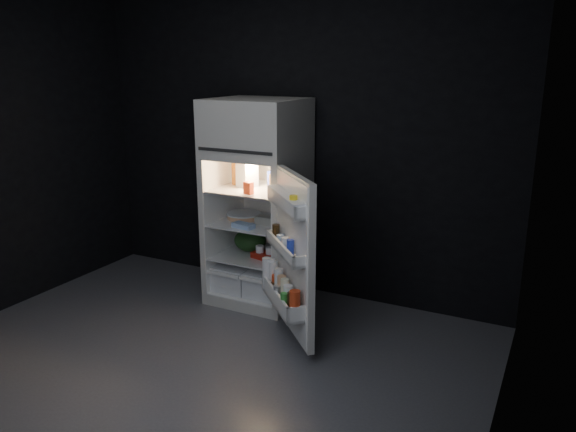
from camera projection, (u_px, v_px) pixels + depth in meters
The scene contains 18 objects.
floor at pixel (186, 368), 3.93m from camera, with size 4.00×3.40×0.00m, color #56565C.
wall_back at pixel (294, 145), 5.03m from camera, with size 4.00×0.00×2.70m, color black.
wall_right at pixel (509, 217), 2.70m from camera, with size 0.00×3.40×2.70m, color black.
refrigerator at pixel (259, 195), 4.88m from camera, with size 0.76×0.71×1.78m.
fridge_door at pixel (290, 259), 4.12m from camera, with size 0.64×0.65×1.22m.
milk_jug at pixel (247, 173), 4.84m from camera, with size 0.14×0.14×0.24m, color white.
mayo_jar at pixel (274, 180), 4.81m from camera, with size 0.11×0.11×0.14m, color #1E32A6.
jam_jar at pixel (276, 181), 4.78m from camera, with size 0.11×0.11×0.13m, color black.
amber_bottle at pixel (236, 172), 4.94m from camera, with size 0.08×0.08×0.22m, color #C86A20.
small_carton at pixel (249, 188), 4.59m from camera, with size 0.07×0.05×0.10m, color red.
egg_carton at pixel (270, 221), 4.79m from camera, with size 0.26×0.10×0.07m, color gray.
pie at pixel (244, 216), 4.99m from camera, with size 0.29×0.29×0.04m, color tan.
flat_package at pixel (243, 226), 4.71m from camera, with size 0.19×0.09×0.04m, color #84A2CC.
wrapped_pkg at pixel (282, 218), 4.91m from camera, with size 0.13×0.11×0.05m, color beige.
produce_bag at pixel (250, 240), 5.04m from camera, with size 0.30×0.25×0.20m, color #193815.
yogurt_tray at pixel (266, 256), 4.85m from camera, with size 0.24×0.13×0.05m, color maroon.
small_can_red at pixel (286, 246), 5.04m from camera, with size 0.07×0.07×0.09m, color maroon.
small_can_silver at pixel (292, 249), 4.96m from camera, with size 0.06×0.06×0.09m, color silver.
Camera 1 is at (2.23, -2.80, 2.07)m, focal length 35.00 mm.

